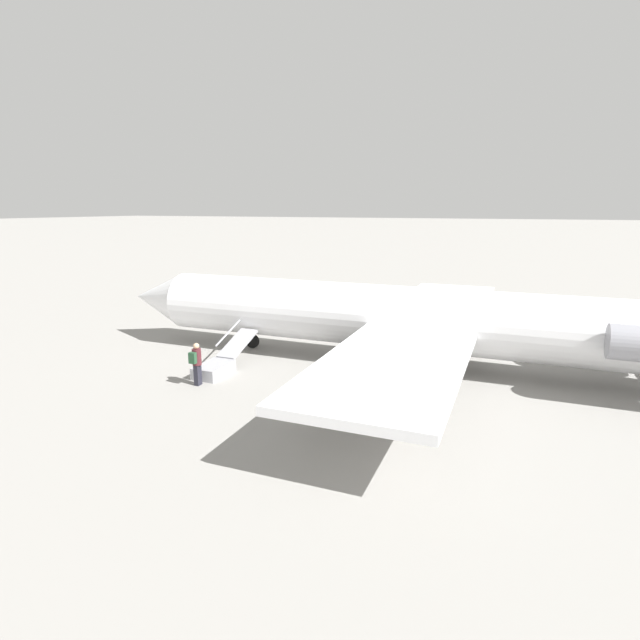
{
  "coord_description": "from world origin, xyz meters",
  "views": [
    {
      "loc": [
        -5.45,
        21.17,
        6.97
      ],
      "look_at": [
        3.43,
        1.0,
        1.97
      ],
      "focal_mm": 28.0,
      "sensor_mm": 36.0,
      "label": 1
    }
  ],
  "objects": [
    {
      "name": "ground_plane",
      "position": [
        0.0,
        0.0,
        0.0
      ],
      "size": [
        600.0,
        600.0,
        0.0
      ],
      "primitive_type": "plane",
      "color": "gray"
    },
    {
      "name": "airplane_main",
      "position": [
        -0.98,
        -0.03,
        2.22
      ],
      "size": [
        29.91,
        22.34,
        7.4
      ],
      "rotation": [
        0.0,
        0.0,
        0.03
      ],
      "color": "white",
      "rests_on": "ground"
    },
    {
      "name": "boarding_stairs",
      "position": [
        6.78,
        4.18,
        0.39
      ],
      "size": [
        1.17,
        4.05,
        1.8
      ],
      "rotation": [
        0.0,
        0.0,
        -1.54
      ],
      "color": "#99999E",
      "rests_on": "ground"
    },
    {
      "name": "passenger",
      "position": [
        6.64,
        5.86,
        1.0
      ],
      "size": [
        0.36,
        0.54,
        1.74
      ],
      "rotation": [
        0.0,
        0.0,
        -1.54
      ],
      "color": "#23232D",
      "rests_on": "ground"
    }
  ]
}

